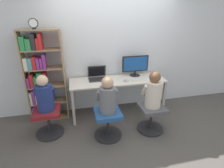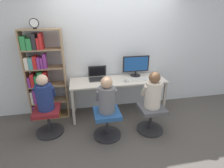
% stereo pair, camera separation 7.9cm
% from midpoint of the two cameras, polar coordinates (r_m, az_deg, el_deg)
% --- Properties ---
extents(ground_plane, '(14.00, 14.00, 0.00)m').
position_cam_midpoint_polar(ground_plane, '(3.65, 3.63, -11.71)').
color(ground_plane, '#4C4742').
extents(wall_back, '(10.00, 0.05, 2.60)m').
position_cam_midpoint_polar(wall_back, '(3.77, 1.39, 10.94)').
color(wall_back, silver).
rests_on(wall_back, ground_plane).
extents(desk, '(1.94, 0.62, 0.77)m').
position_cam_midpoint_polar(desk, '(3.59, 2.63, 0.19)').
color(desk, beige).
rests_on(desk, ground_plane).
extents(desktop_monitor, '(0.58, 0.22, 0.44)m').
position_cam_midpoint_polar(desktop_monitor, '(3.76, 8.42, 5.96)').
color(desktop_monitor, black).
rests_on(desktop_monitor, desk).
extents(laptop, '(0.38, 0.30, 0.26)m').
position_cam_midpoint_polar(laptop, '(3.60, -3.98, 2.46)').
color(laptop, '#2D2D30').
rests_on(laptop, desk).
extents(keyboard, '(0.41, 0.15, 0.03)m').
position_cam_midpoint_polar(keyboard, '(3.57, 9.19, 1.36)').
color(keyboard, silver).
rests_on(keyboard, desk).
extents(computer_mouse_by_keyboard, '(0.07, 0.11, 0.04)m').
position_cam_midpoint_polar(computer_mouse_by_keyboard, '(3.47, 5.07, 1.06)').
color(computer_mouse_by_keyboard, '#99999E').
rests_on(computer_mouse_by_keyboard, desk).
extents(office_chair_left, '(0.49, 0.49, 0.49)m').
position_cam_midpoint_polar(office_chair_left, '(3.31, 13.24, -10.32)').
color(office_chair_left, '#262628').
rests_on(office_chair_left, ground_plane).
extents(office_chair_right, '(0.49, 0.49, 0.49)m').
position_cam_midpoint_polar(office_chair_right, '(3.09, -0.88, -12.19)').
color(office_chair_right, '#262628').
rests_on(office_chair_right, ground_plane).
extents(person_at_monitor, '(0.34, 0.30, 0.65)m').
position_cam_midpoint_polar(person_at_monitor, '(3.08, 13.99, -2.50)').
color(person_at_monitor, beige).
rests_on(person_at_monitor, office_chair_left).
extents(person_at_laptop, '(0.34, 0.30, 0.62)m').
position_cam_midpoint_polar(person_at_laptop, '(2.85, -0.96, -4.15)').
color(person_at_laptop, slate).
rests_on(person_at_laptop, office_chair_right).
extents(bookshelf, '(0.72, 0.31, 1.78)m').
position_cam_midpoint_polar(bookshelf, '(3.63, -21.21, 1.24)').
color(bookshelf, '#997A56').
rests_on(bookshelf, ground_plane).
extents(desk_clock, '(0.16, 0.03, 0.18)m').
position_cam_midpoint_polar(desk_clock, '(3.36, -23.45, 17.72)').
color(desk_clock, black).
rests_on(desk_clock, bookshelf).
extents(office_chair_side, '(0.49, 0.49, 0.49)m').
position_cam_midpoint_polar(office_chair_side, '(3.34, -19.44, -10.70)').
color(office_chair_side, '#262628').
rests_on(office_chair_side, ground_plane).
extents(person_near_shelf, '(0.34, 0.30, 0.63)m').
position_cam_midpoint_polar(person_near_shelf, '(3.12, -20.53, -3.19)').
color(person_near_shelf, navy).
rests_on(person_near_shelf, office_chair_side).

